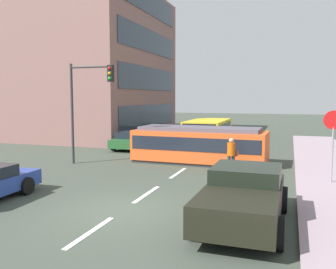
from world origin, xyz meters
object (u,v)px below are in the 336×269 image
object	(u,v)px
city_bus	(208,131)
parked_sedan_far	(159,132)
pedestrian_crossing	(231,154)
streetcar_tram	(200,144)
traffic_light_mast	(87,95)
pickup_truck_parked	(244,196)
stop_sign	(333,131)
parked_sedan_mid	(134,140)

from	to	relation	value
city_bus	parked_sedan_far	distance (m)	5.57
city_bus	pedestrian_crossing	distance (m)	9.61
city_bus	streetcar_tram	bearing A→B (deg)	-81.43
traffic_light_mast	parked_sedan_far	bearing A→B (deg)	91.79
city_bus	pickup_truck_parked	xyz separation A→B (m)	(4.45, -15.79, -0.28)
city_bus	traffic_light_mast	xyz separation A→B (m)	(-4.40, -9.12, 2.58)
stop_sign	pedestrian_crossing	bearing A→B (deg)	166.17
traffic_light_mast	streetcar_tram	bearing A→B (deg)	23.25
pedestrian_crossing	parked_sedan_mid	size ratio (longest dim) A/B	0.38
streetcar_tram	pickup_truck_parked	xyz separation A→B (m)	(3.43, -9.00, -0.21)
city_bus	traffic_light_mast	world-z (taller)	traffic_light_mast
parked_sedan_far	traffic_light_mast	distance (m)	12.34
parked_sedan_mid	traffic_light_mast	size ratio (longest dim) A/B	0.83
city_bus	parked_sedan_mid	world-z (taller)	city_bus
streetcar_tram	parked_sedan_far	distance (m)	11.24
pickup_truck_parked	stop_sign	size ratio (longest dim) A/B	1.75
parked_sedan_mid	stop_sign	world-z (taller)	stop_sign
city_bus	pickup_truck_parked	distance (m)	16.41
pickup_truck_parked	stop_sign	xyz separation A→B (m)	(2.80, 5.66, 1.40)
city_bus	pedestrian_crossing	size ratio (longest dim) A/B	3.30
stop_sign	traffic_light_mast	bearing A→B (deg)	175.09
city_bus	parked_sedan_far	xyz separation A→B (m)	(-4.77, 2.84, -0.46)
pedestrian_crossing	pickup_truck_parked	xyz separation A→B (m)	(1.37, -6.69, -0.15)
parked_sedan_far	parked_sedan_mid	bearing A→B (deg)	-88.04
pickup_truck_parked	stop_sign	world-z (taller)	stop_sign
pedestrian_crossing	parked_sedan_mid	xyz separation A→B (m)	(-7.67, 6.27, -0.32)
traffic_light_mast	stop_sign	bearing A→B (deg)	-4.91
city_bus	stop_sign	size ratio (longest dim) A/B	1.91
city_bus	traffic_light_mast	bearing A→B (deg)	-115.75
pickup_truck_parked	parked_sedan_far	size ratio (longest dim) A/B	1.13
pedestrian_crossing	stop_sign	xyz separation A→B (m)	(4.17, -1.03, 1.25)
streetcar_tram	parked_sedan_mid	bearing A→B (deg)	144.74
stop_sign	traffic_light_mast	world-z (taller)	traffic_light_mast
parked_sedan_mid	traffic_light_mast	xyz separation A→B (m)	(0.18, -6.29, 3.04)
streetcar_tram	traffic_light_mast	world-z (taller)	traffic_light_mast
city_bus	traffic_light_mast	distance (m)	10.45
stop_sign	streetcar_tram	bearing A→B (deg)	151.87
stop_sign	city_bus	bearing A→B (deg)	125.63
stop_sign	traffic_light_mast	xyz separation A→B (m)	(-11.66, 1.00, 1.47)
parked_sedan_mid	streetcar_tram	bearing A→B (deg)	-35.26
traffic_light_mast	parked_sedan_mid	bearing A→B (deg)	91.63
stop_sign	pickup_truck_parked	bearing A→B (deg)	-116.33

